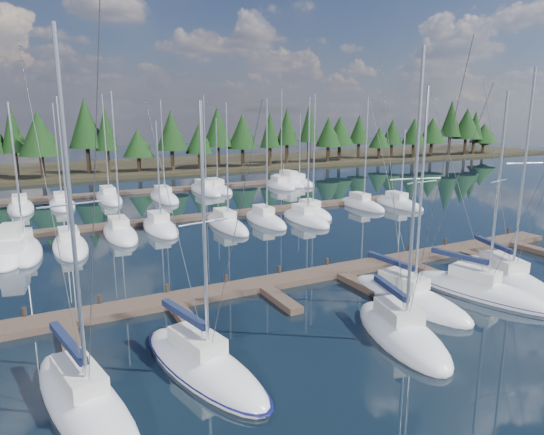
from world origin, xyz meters
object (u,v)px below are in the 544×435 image
front_sailboat_4 (480,291)px  motor_yacht_right (287,182)px  motor_yacht_left (14,251)px  front_sailboat_1 (203,365)px  front_sailboat_2 (401,333)px  front_sailboat_5 (506,278)px  main_dock (340,274)px  front_sailboat_3 (408,298)px  front_sailboat_0 (85,403)px

front_sailboat_4 → motor_yacht_right: size_ratio=1.66×
motor_yacht_left → front_sailboat_1: bearing=-72.0°
front_sailboat_1 → front_sailboat_4: (18.82, 0.67, 0.01)m
front_sailboat_2 → front_sailboat_5: size_ratio=1.02×
main_dock → motor_yacht_right: 42.90m
front_sailboat_2 → front_sailboat_4: front_sailboat_2 is taller
front_sailboat_5 → motor_yacht_left: front_sailboat_5 is taller
front_sailboat_3 → motor_yacht_right: (16.44, 45.03, 0.15)m
main_dock → front_sailboat_1: front_sailboat_1 is taller
front_sailboat_5 → motor_yacht_right: size_ratio=1.85×
motor_yacht_left → motor_yacht_right: bearing=31.4°
motor_yacht_left → front_sailboat_4: bearing=-41.0°
motor_yacht_right → motor_yacht_left: bearing=-148.6°
main_dock → motor_yacht_left: bearing=142.2°
front_sailboat_4 → motor_yacht_left: front_sailboat_4 is taller
front_sailboat_5 → motor_yacht_left: (-30.08, 22.23, 0.20)m
front_sailboat_0 → front_sailboat_2: 15.37m
front_sailboat_3 → front_sailboat_4: bearing=-13.7°
main_dock → front_sailboat_2: 9.71m
front_sailboat_4 → motor_yacht_left: bearing=139.0°
front_sailboat_4 → motor_yacht_right: (11.51, 46.23, 0.15)m
main_dock → front_sailboat_3: (0.99, -5.84, 0.08)m
front_sailboat_3 → motor_yacht_right: size_ratio=1.69×
motor_yacht_left → motor_yacht_right: size_ratio=1.12×
front_sailboat_1 → front_sailboat_5: front_sailboat_5 is taller
motor_yacht_left → front_sailboat_3: bearing=-45.3°
front_sailboat_3 → motor_yacht_right: 47.94m
motor_yacht_left → front_sailboat_0: bearing=-83.9°
front_sailboat_1 → front_sailboat_4: 18.83m
front_sailboat_1 → front_sailboat_3: (13.89, 1.86, 0.01)m
front_sailboat_2 → front_sailboat_4: 8.90m
front_sailboat_3 → motor_yacht_left: size_ratio=1.51×
main_dock → front_sailboat_3: front_sailboat_3 is taller
front_sailboat_0 → front_sailboat_1: (5.12, 0.67, -0.02)m
front_sailboat_1 → motor_yacht_left: 24.91m
front_sailboat_2 → motor_yacht_left: (-17.93, 25.32, 0.18)m
main_dock → front_sailboat_2: size_ratio=2.89×
main_dock → front_sailboat_0: 19.88m
front_sailboat_1 → front_sailboat_3: front_sailboat_3 is taller
front_sailboat_0 → front_sailboat_4: bearing=3.2°
front_sailboat_0 → motor_yacht_left: bearing=96.1°
front_sailboat_0 → motor_yacht_left: size_ratio=1.68×
motor_yacht_left → main_dock: bearing=-37.8°
front_sailboat_4 → motor_yacht_right: bearing=76.0°
front_sailboat_3 → front_sailboat_4: (4.93, -1.20, -0.00)m
main_dock → motor_yacht_left: 26.09m
front_sailboat_4 → front_sailboat_5: (3.55, 0.80, -0.00)m
front_sailboat_2 → motor_yacht_left: front_sailboat_2 is taller
main_dock → front_sailboat_4: (5.91, -7.03, 0.08)m
front_sailboat_3 → front_sailboat_4: front_sailboat_3 is taller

